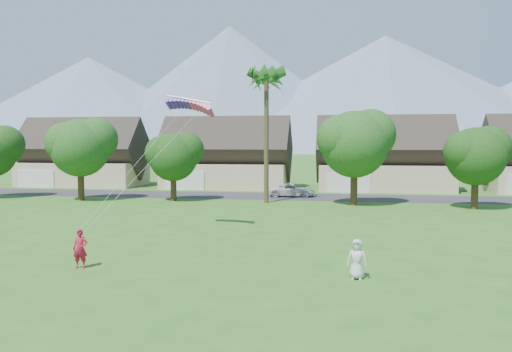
% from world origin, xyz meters
% --- Properties ---
extents(ground, '(500.00, 500.00, 0.00)m').
position_xyz_m(ground, '(0.00, 0.00, 0.00)').
color(ground, '#2D6019').
rests_on(ground, ground).
extents(street, '(90.00, 7.00, 0.01)m').
position_xyz_m(street, '(0.00, 34.00, 0.01)').
color(street, '#2D2D30').
rests_on(street, ground).
extents(kite_flyer, '(0.71, 0.53, 1.78)m').
position_xyz_m(kite_flyer, '(-6.97, 3.35, 0.89)').
color(kite_flyer, '#B51433').
rests_on(kite_flyer, ground).
extents(watcher, '(0.87, 0.61, 1.67)m').
position_xyz_m(watcher, '(5.29, 3.53, 0.84)').
color(watcher, silver).
rests_on(watcher, ground).
extents(parked_car, '(4.98, 2.65, 1.33)m').
position_xyz_m(parked_car, '(-0.09, 34.00, 0.67)').
color(parked_car, silver).
rests_on(parked_car, ground).
extents(mountain_ridge, '(540.00, 240.00, 70.00)m').
position_xyz_m(mountain_ridge, '(10.40, 260.00, 29.07)').
color(mountain_ridge, slate).
rests_on(mountain_ridge, ground).
extents(houses_row, '(72.75, 8.19, 8.86)m').
position_xyz_m(houses_row, '(0.49, 42.99, 3.44)').
color(houses_row, beige).
rests_on(houses_row, ground).
extents(tree_row, '(62.27, 6.67, 8.45)m').
position_xyz_m(tree_row, '(-1.14, 27.92, 4.89)').
color(tree_row, '#47301C').
rests_on(tree_row, ground).
extents(fan_palm, '(3.00, 3.00, 13.80)m').
position_xyz_m(fan_palm, '(-2.00, 28.50, 11.80)').
color(fan_palm, '#4C3D26').
rests_on(fan_palm, ground).
extents(parafoil_kite, '(3.15, 1.13, 0.50)m').
position_xyz_m(parafoil_kite, '(-4.70, 13.27, 8.07)').
color(parafoil_kite, '#4116A8').
rests_on(parafoil_kite, ground).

